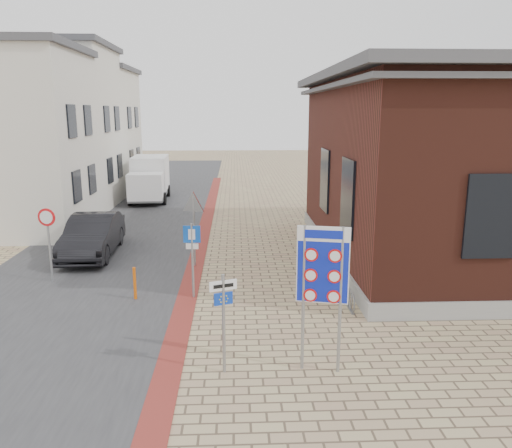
{
  "coord_description": "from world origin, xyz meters",
  "views": [
    {
      "loc": [
        -0.53,
        -11.18,
        5.42
      ],
      "look_at": [
        0.06,
        3.01,
        2.2
      ],
      "focal_mm": 35.0,
      "sensor_mm": 36.0,
      "label": 1
    }
  ],
  "objects_px": {
    "box_truck": "(149,178)",
    "border_sign": "(323,268)",
    "sedan": "(93,235)",
    "essen_sign": "(223,309)",
    "parking_sign": "(192,248)",
    "bollard": "(135,283)"
  },
  "relations": [
    {
      "from": "box_truck",
      "to": "border_sign",
      "type": "bearing_deg",
      "value": -74.47
    },
    {
      "from": "sedan",
      "to": "border_sign",
      "type": "xyz_separation_m",
      "value": [
        7.25,
        -9.07,
        1.51
      ]
    },
    {
      "from": "box_truck",
      "to": "essen_sign",
      "type": "relative_size",
      "value": 2.39
    },
    {
      "from": "sedan",
      "to": "border_sign",
      "type": "bearing_deg",
      "value": -53.67
    },
    {
      "from": "sedan",
      "to": "parking_sign",
      "type": "relative_size",
      "value": 2.08
    },
    {
      "from": "border_sign",
      "to": "essen_sign",
      "type": "xyz_separation_m",
      "value": [
        -2.04,
        0.0,
        -0.87
      ]
    },
    {
      "from": "sedan",
      "to": "box_truck",
      "type": "relative_size",
      "value": 0.9
    },
    {
      "from": "box_truck",
      "to": "border_sign",
      "type": "relative_size",
      "value": 1.65
    },
    {
      "from": "parking_sign",
      "to": "sedan",
      "type": "bearing_deg",
      "value": 135.25
    },
    {
      "from": "sedan",
      "to": "border_sign",
      "type": "relative_size",
      "value": 1.49
    },
    {
      "from": "sedan",
      "to": "box_truck",
      "type": "xyz_separation_m",
      "value": [
        0.2,
        12.05,
        0.61
      ]
    },
    {
      "from": "sedan",
      "to": "essen_sign",
      "type": "bearing_deg",
      "value": -62.45
    },
    {
      "from": "border_sign",
      "to": "bollard",
      "type": "height_order",
      "value": "border_sign"
    },
    {
      "from": "essen_sign",
      "to": "bollard",
      "type": "bearing_deg",
      "value": 102.34
    },
    {
      "from": "box_truck",
      "to": "essen_sign",
      "type": "xyz_separation_m",
      "value": [
        5.01,
        -21.11,
        0.04
      ]
    },
    {
      "from": "box_truck",
      "to": "bollard",
      "type": "height_order",
      "value": "box_truck"
    },
    {
      "from": "essen_sign",
      "to": "bollard",
      "type": "relative_size",
      "value": 2.2
    },
    {
      "from": "sedan",
      "to": "bollard",
      "type": "bearing_deg",
      "value": -64.6
    },
    {
      "from": "box_truck",
      "to": "border_sign",
      "type": "xyz_separation_m",
      "value": [
        7.05,
        -21.11,
        0.91
      ]
    },
    {
      "from": "essen_sign",
      "to": "parking_sign",
      "type": "xyz_separation_m",
      "value": [
        -1.0,
        4.36,
        0.11
      ]
    },
    {
      "from": "box_truck",
      "to": "essen_sign",
      "type": "height_order",
      "value": "box_truck"
    },
    {
      "from": "parking_sign",
      "to": "border_sign",
      "type": "bearing_deg",
      "value": -51.64
    }
  ]
}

